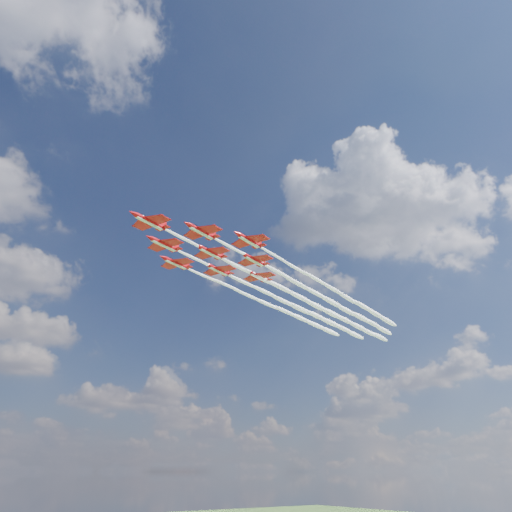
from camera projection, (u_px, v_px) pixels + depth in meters
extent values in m
cylinder|color=red|center=(150.00, 222.00, 117.06)|extent=(8.44, 3.87, 1.17)
cone|color=red|center=(132.00, 213.00, 113.10)|extent=(2.39, 1.80, 1.17)
cone|color=red|center=(165.00, 229.00, 120.79)|extent=(1.86, 1.52, 1.07)
ellipsoid|color=black|center=(143.00, 216.00, 115.67)|extent=(2.41, 1.63, 0.76)
cube|color=red|center=(151.00, 223.00, 117.44)|extent=(6.40, 10.37, 0.15)
cube|color=red|center=(163.00, 228.00, 120.24)|extent=(2.65, 4.11, 0.13)
cube|color=red|center=(164.00, 225.00, 120.78)|extent=(1.66, 0.69, 1.92)
cube|color=silver|center=(150.00, 224.00, 116.85)|extent=(7.87, 3.49, 0.13)
cylinder|color=red|center=(201.00, 231.00, 121.83)|extent=(8.44, 3.87, 1.17)
cone|color=red|center=(186.00, 223.00, 117.87)|extent=(2.39, 1.80, 1.17)
cone|color=red|center=(215.00, 239.00, 125.56)|extent=(1.86, 1.52, 1.07)
ellipsoid|color=black|center=(196.00, 226.00, 120.44)|extent=(2.41, 1.63, 0.76)
cube|color=red|center=(203.00, 232.00, 122.21)|extent=(6.40, 10.37, 0.15)
cube|color=red|center=(213.00, 237.00, 125.01)|extent=(2.65, 4.11, 0.13)
cube|color=red|center=(213.00, 234.00, 125.55)|extent=(1.66, 0.69, 1.92)
cube|color=silver|center=(201.00, 233.00, 121.62)|extent=(7.87, 3.49, 0.13)
cylinder|color=red|center=(164.00, 244.00, 128.71)|extent=(8.44, 3.87, 1.17)
cone|color=red|center=(149.00, 237.00, 124.74)|extent=(2.39, 1.80, 1.17)
cone|color=red|center=(178.00, 251.00, 132.44)|extent=(1.86, 1.52, 1.07)
ellipsoid|color=black|center=(158.00, 240.00, 127.31)|extent=(2.41, 1.63, 0.76)
cube|color=red|center=(166.00, 245.00, 129.08)|extent=(6.40, 10.37, 0.15)
cube|color=red|center=(176.00, 250.00, 131.88)|extent=(2.65, 4.11, 0.13)
cube|color=red|center=(176.00, 247.00, 132.42)|extent=(1.66, 0.69, 1.92)
cube|color=silver|center=(164.00, 246.00, 128.50)|extent=(7.87, 3.49, 0.13)
cylinder|color=red|center=(249.00, 240.00, 126.60)|extent=(8.44, 3.87, 1.17)
cone|color=red|center=(236.00, 233.00, 122.64)|extent=(2.39, 1.80, 1.17)
cone|color=red|center=(261.00, 247.00, 130.33)|extent=(1.86, 1.52, 1.07)
ellipsoid|color=black|center=(244.00, 236.00, 125.21)|extent=(2.41, 1.63, 0.76)
cube|color=red|center=(250.00, 241.00, 126.98)|extent=(6.40, 10.37, 0.15)
cube|color=red|center=(259.00, 246.00, 129.78)|extent=(2.65, 4.11, 0.13)
cube|color=red|center=(259.00, 243.00, 130.32)|extent=(1.66, 0.69, 1.92)
cube|color=silver|center=(249.00, 242.00, 126.39)|extent=(7.87, 3.49, 0.13)
cylinder|color=red|center=(211.00, 252.00, 133.48)|extent=(8.44, 3.87, 1.17)
cone|color=red|center=(197.00, 246.00, 129.51)|extent=(2.39, 1.80, 1.17)
cone|color=red|center=(223.00, 258.00, 137.21)|extent=(1.86, 1.52, 1.07)
ellipsoid|color=black|center=(206.00, 248.00, 132.08)|extent=(2.41, 1.63, 0.76)
cube|color=red|center=(212.00, 253.00, 133.85)|extent=(6.40, 10.37, 0.15)
cube|color=red|center=(221.00, 257.00, 136.65)|extent=(2.65, 4.11, 0.13)
cube|color=red|center=(221.00, 255.00, 137.19)|extent=(1.66, 0.69, 1.92)
cube|color=silver|center=(211.00, 254.00, 133.27)|extent=(7.87, 3.49, 0.13)
cylinder|color=red|center=(176.00, 263.00, 140.35)|extent=(8.44, 3.87, 1.17)
cone|color=red|center=(162.00, 257.00, 136.39)|extent=(2.39, 1.80, 1.17)
cone|color=red|center=(188.00, 269.00, 144.08)|extent=(1.86, 1.52, 1.07)
ellipsoid|color=black|center=(171.00, 259.00, 138.96)|extent=(2.41, 1.63, 0.76)
cube|color=red|center=(177.00, 264.00, 140.73)|extent=(6.40, 10.37, 0.15)
cube|color=red|center=(186.00, 268.00, 143.53)|extent=(2.65, 4.11, 0.13)
cube|color=red|center=(187.00, 265.00, 144.07)|extent=(1.66, 0.69, 1.92)
cube|color=silver|center=(176.00, 265.00, 140.14)|extent=(7.87, 3.49, 0.13)
cylinder|color=red|center=(254.00, 260.00, 138.25)|extent=(8.44, 3.87, 1.17)
cone|color=red|center=(243.00, 254.00, 134.28)|extent=(2.39, 1.80, 1.17)
cone|color=red|center=(265.00, 265.00, 141.98)|extent=(1.86, 1.52, 1.07)
ellipsoid|color=black|center=(250.00, 256.00, 136.85)|extent=(2.41, 1.63, 0.76)
cube|color=red|center=(255.00, 261.00, 138.62)|extent=(6.40, 10.37, 0.15)
cube|color=red|center=(263.00, 265.00, 141.42)|extent=(2.65, 4.11, 0.13)
cube|color=red|center=(263.00, 262.00, 141.96)|extent=(1.66, 0.69, 1.92)
cube|color=silver|center=(254.00, 262.00, 138.04)|extent=(7.87, 3.49, 0.13)
cylinder|color=red|center=(219.00, 270.00, 145.12)|extent=(8.44, 3.87, 1.17)
cone|color=red|center=(207.00, 264.00, 141.16)|extent=(2.39, 1.80, 1.17)
cone|color=red|center=(229.00, 275.00, 148.85)|extent=(1.86, 1.52, 1.07)
ellipsoid|color=black|center=(214.00, 266.00, 143.73)|extent=(2.41, 1.63, 0.76)
cube|color=red|center=(220.00, 271.00, 145.50)|extent=(6.40, 10.37, 0.15)
cube|color=red|center=(228.00, 274.00, 148.30)|extent=(2.65, 4.11, 0.13)
cube|color=red|center=(228.00, 272.00, 148.84)|extent=(1.66, 0.69, 1.92)
cube|color=silver|center=(219.00, 272.00, 144.91)|extent=(7.87, 3.49, 0.13)
cylinder|color=red|center=(258.00, 276.00, 149.89)|extent=(8.44, 3.87, 1.17)
cone|color=red|center=(248.00, 271.00, 145.93)|extent=(2.39, 1.80, 1.17)
cone|color=red|center=(268.00, 281.00, 153.62)|extent=(1.86, 1.52, 1.07)
ellipsoid|color=black|center=(254.00, 273.00, 148.50)|extent=(2.41, 1.63, 0.76)
cube|color=red|center=(259.00, 277.00, 150.27)|extent=(6.40, 10.37, 0.15)
cube|color=red|center=(266.00, 280.00, 153.07)|extent=(2.65, 4.11, 0.13)
cube|color=red|center=(267.00, 278.00, 153.61)|extent=(1.66, 0.69, 1.92)
cube|color=silver|center=(258.00, 278.00, 149.68)|extent=(7.87, 3.49, 0.13)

